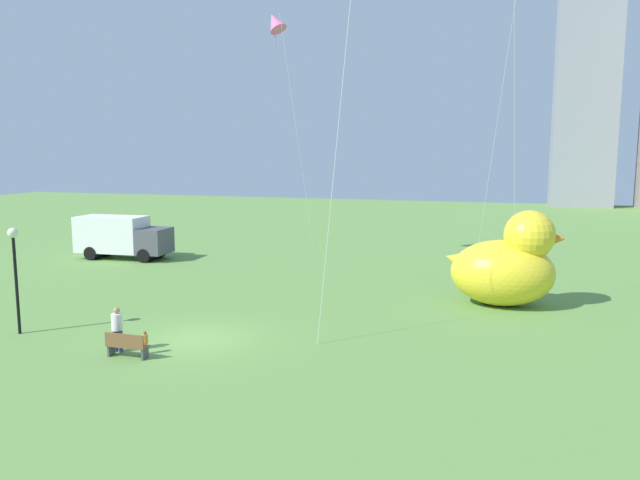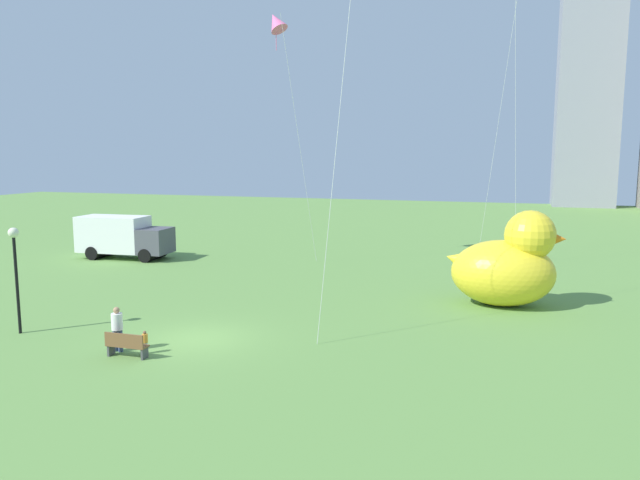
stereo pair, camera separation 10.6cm
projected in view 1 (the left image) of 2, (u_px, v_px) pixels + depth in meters
ground_plane at (197, 340)px, 23.61m from camera, size 140.00×140.00×0.00m
park_bench at (126, 345)px, 21.46m from camera, size 1.52×0.47×0.90m
person_adult at (117, 327)px, 22.08m from camera, size 0.40×0.40×1.65m
person_child at (145, 341)px, 21.88m from camera, size 0.21×0.21×0.85m
giant_inflatable_duck at (507, 265)px, 28.61m from camera, size 5.46×3.50×4.53m
lamppost at (15, 257)px, 23.97m from camera, size 0.40×0.40×4.24m
box_truck at (121, 237)px, 41.33m from camera, size 6.42×2.67×2.85m
kite_pink at (275, 23)px, 37.88m from camera, size 3.13×3.42×15.85m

